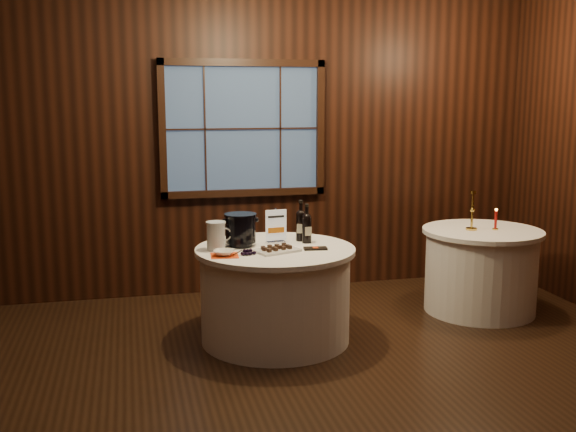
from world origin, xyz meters
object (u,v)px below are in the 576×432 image
object	(u,v)px
chocolate_plate	(277,249)
ice_bucket	(241,229)
side_table	(481,270)
port_bottle_left	(301,223)
sign_stand	(276,231)
glass_pitcher	(216,236)
brass_candlestick	(472,216)
port_bottle_right	(307,226)
chocolate_box	(315,248)
main_table	(275,294)
grape_bunch	(248,252)
cracker_bowl	(224,253)
red_candle	(496,221)

from	to	relation	value
chocolate_plate	ice_bucket	bearing A→B (deg)	131.90
side_table	port_bottle_left	distance (m)	1.82
sign_stand	glass_pitcher	world-z (taller)	sign_stand
ice_bucket	brass_candlestick	distance (m)	2.15
sign_stand	ice_bucket	xyz separation A→B (m)	(-0.30, -0.05, 0.04)
port_bottle_left	brass_candlestick	distance (m)	1.62
port_bottle_right	chocolate_box	world-z (taller)	port_bottle_right
chocolate_box	port_bottle_left	bearing A→B (deg)	102.40
main_table	grape_bunch	world-z (taller)	grape_bunch
grape_bunch	side_table	bearing A→B (deg)	12.45
glass_pitcher	sign_stand	bearing A→B (deg)	5.34
cracker_bowl	side_table	bearing A→B (deg)	11.22
side_table	main_table	bearing A→B (deg)	-171.47
ice_bucket	cracker_bowl	xyz separation A→B (m)	(-0.18, -0.31, -0.12)
main_table	cracker_bowl	xyz separation A→B (m)	(-0.43, -0.18, 0.41)
grape_bunch	sign_stand	bearing A→B (deg)	50.79
red_candle	sign_stand	bearing A→B (deg)	-177.62
side_table	ice_bucket	world-z (taller)	ice_bucket
chocolate_plate	grape_bunch	bearing A→B (deg)	-166.76
ice_bucket	chocolate_plate	xyz separation A→B (m)	(0.24, -0.27, -0.12)
side_table	chocolate_plate	xyz separation A→B (m)	(-2.02, -0.44, 0.40)
sign_stand	grape_bunch	distance (m)	0.48
port_bottle_left	chocolate_plate	size ratio (longest dim) A/B	0.88
sign_stand	chocolate_box	xyz separation A→B (m)	(0.25, -0.30, -0.09)
cracker_bowl	grape_bunch	bearing A→B (deg)	-5.04
main_table	port_bottle_right	bearing A→B (deg)	21.91
chocolate_plate	cracker_bowl	distance (m)	0.42
side_table	port_bottle_left	size ratio (longest dim) A/B	3.15
sign_stand	brass_candlestick	world-z (taller)	brass_candlestick
grape_bunch	glass_pitcher	size ratio (longest dim) A/B	0.81
side_table	sign_stand	xyz separation A→B (m)	(-1.96, -0.13, 0.48)
glass_pitcher	side_table	bearing A→B (deg)	-3.26
main_table	chocolate_box	xyz separation A→B (m)	(0.30, -0.14, 0.39)
port_bottle_right	chocolate_box	distance (m)	0.29
port_bottle_left	brass_candlestick	bearing A→B (deg)	22.10
port_bottle_right	red_candle	world-z (taller)	port_bottle_right
grape_bunch	brass_candlestick	bearing A→B (deg)	13.09
chocolate_plate	glass_pitcher	distance (m)	0.49
sign_stand	cracker_bowl	size ratio (longest dim) A/B	1.77
cracker_bowl	chocolate_plate	bearing A→B (deg)	5.57
main_table	chocolate_plate	xyz separation A→B (m)	(-0.02, -0.14, 0.40)
side_table	glass_pitcher	world-z (taller)	glass_pitcher
ice_bucket	grape_bunch	distance (m)	0.34
main_table	chocolate_plate	distance (m)	0.43
port_bottle_right	grape_bunch	xyz separation A→B (m)	(-0.55, -0.32, -0.12)
side_table	chocolate_plate	distance (m)	2.11
grape_bunch	cracker_bowl	bearing A→B (deg)	174.96
grape_bunch	cracker_bowl	distance (m)	0.18
main_table	chocolate_box	world-z (taller)	chocolate_box
glass_pitcher	brass_candlestick	bearing A→B (deg)	-2.97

